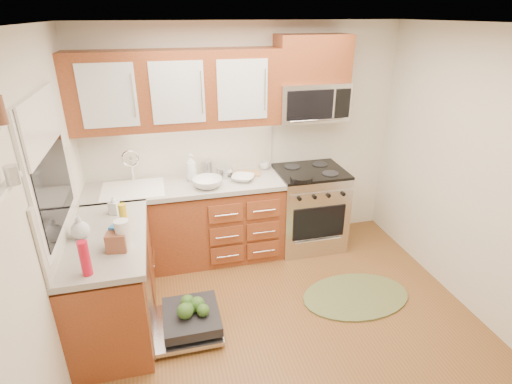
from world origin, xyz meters
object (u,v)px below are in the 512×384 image
object	(u,v)px
upper_cabinets	(177,90)
microwave	(311,101)
cutting_board	(248,173)
bowl_a	(243,178)
dishwasher	(187,321)
cup	(265,166)
bowl_b	(207,183)
rug	(356,296)
skillet	(301,178)
sink	(135,200)
paper_towel_roll	(123,235)
stock_pot	(225,172)
range	(309,208)

from	to	relation	value
upper_cabinets	microwave	xyz separation A→B (m)	(1.41, -0.02, -0.18)
cutting_board	bowl_a	xyz separation A→B (m)	(-0.10, -0.17, 0.02)
dishwasher	cup	distance (m)	1.92
bowl_b	rug	bearing A→B (deg)	-35.93
rug	skillet	size ratio (longest dim) A/B	4.54
microwave	bowl_a	size ratio (longest dim) A/B	3.23
upper_cabinets	cutting_board	bearing A→B (deg)	-2.02
sink	paper_towel_roll	xyz separation A→B (m)	(-0.02, -1.13, 0.24)
upper_cabinets	skillet	xyz separation A→B (m)	(1.20, -0.40, -0.90)
paper_towel_roll	cup	xyz separation A→B (m)	(1.47, 1.36, -0.08)
skillet	paper_towel_roll	world-z (taller)	paper_towel_roll
stock_pot	bowl_a	distance (m)	0.23
skillet	bowl_b	distance (m)	0.99
skillet	cup	size ratio (longest dim) A/B	2.19
range	paper_towel_roll	size ratio (longest dim) A/B	4.02
bowl_a	paper_towel_roll	bearing A→B (deg)	-136.73
cup	stock_pot	bearing A→B (deg)	-166.85
rug	stock_pot	bearing A→B (deg)	132.24
cutting_board	rug	bearing A→B (deg)	-55.87
cutting_board	bowl_b	size ratio (longest dim) A/B	0.89
microwave	skillet	bearing A→B (deg)	-118.93
sink	rug	bearing A→B (deg)	-27.53
microwave	dishwasher	xyz separation A→B (m)	(-1.54, -1.25, -1.60)
stock_pot	cup	size ratio (longest dim) A/B	1.66
range	stock_pot	bearing A→B (deg)	173.61
cutting_board	cup	xyz separation A→B (m)	(0.22, 0.10, 0.03)
dishwasher	rug	size ratio (longest dim) A/B	0.65
cutting_board	cup	bearing A→B (deg)	24.68
skillet	paper_towel_roll	distance (m)	1.97
upper_cabinets	bowl_b	distance (m)	0.97
paper_towel_roll	bowl_b	xyz separation A→B (m)	(0.77, 1.01, -0.07)
stock_pot	cup	bearing A→B (deg)	13.15
stock_pot	range	bearing A→B (deg)	-6.39
bowl_a	cutting_board	bearing A→B (deg)	60.87
upper_cabinets	rug	distance (m)	2.70
microwave	stock_pot	world-z (taller)	microwave
sink	cutting_board	world-z (taller)	cutting_board
range	cup	distance (m)	0.72
stock_pot	cutting_board	size ratio (longest dim) A/B	0.67
upper_cabinets	microwave	size ratio (longest dim) A/B	2.70
stock_pot	dishwasher	bearing A→B (deg)	-115.07
skillet	cup	world-z (taller)	cup
microwave	cup	world-z (taller)	microwave
range	paper_towel_roll	xyz separation A→B (m)	(-1.95, -1.14, 0.57)
paper_towel_roll	bowl_a	size ratio (longest dim) A/B	1.00
skillet	upper_cabinets	bearing A→B (deg)	161.79
paper_towel_roll	skillet	bearing A→B (deg)	27.07
stock_pot	cutting_board	bearing A→B (deg)	2.70
microwave	dishwasher	bearing A→B (deg)	-140.93
range	bowl_b	bearing A→B (deg)	-173.47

